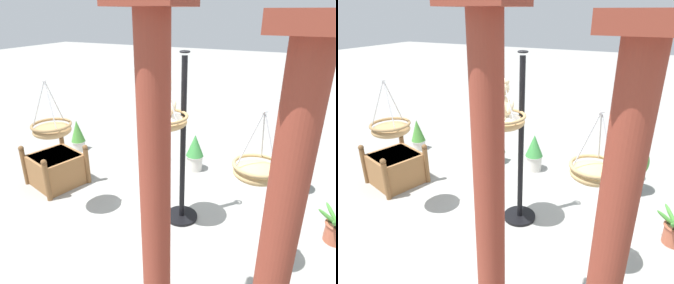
{
  "view_description": "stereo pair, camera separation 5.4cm",
  "coord_description": "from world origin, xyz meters",
  "views": [
    {
      "loc": [
        -1.49,
        3.27,
        2.66
      ],
      "look_at": [
        -0.01,
        0.1,
        1.16
      ],
      "focal_mm": 32.72,
      "sensor_mm": 36.0,
      "label": 1
    },
    {
      "loc": [
        -1.54,
        3.25,
        2.66
      ],
      "look_at": [
        -0.01,
        0.1,
        1.16
      ],
      "focal_mm": 32.72,
      "sensor_mm": 36.0,
      "label": 2
    }
  ],
  "objects": [
    {
      "name": "ground_plane",
      "position": [
        0.0,
        0.0,
        0.0
      ],
      "size": [
        40.0,
        40.0,
        0.0
      ],
      "primitive_type": "plane",
      "color": "gray"
    },
    {
      "name": "display_pole_central",
      "position": [
        -0.16,
        -0.01,
        0.68
      ],
      "size": [
        0.44,
        0.44,
        2.26
      ],
      "color": "black",
      "rests_on": "ground"
    },
    {
      "name": "hanging_basket_with_teddy",
      "position": [
        -0.01,
        0.24,
        1.49
      ],
      "size": [
        0.58,
        0.58,
        0.67
      ],
      "color": "tan"
    },
    {
      "name": "teddy_bear",
      "position": [
        -0.01,
        0.26,
        1.71
      ],
      "size": [
        0.34,
        0.3,
        0.5
      ],
      "color": "beige"
    },
    {
      "name": "hanging_basket_left_high",
      "position": [
        -1.17,
        0.58,
        1.26
      ],
      "size": [
        0.48,
        0.48,
        0.7
      ],
      "color": "tan"
    },
    {
      "name": "hanging_basket_right_low",
      "position": [
        1.39,
        0.6,
        1.28
      ],
      "size": [
        0.5,
        0.5,
        0.73
      ],
      "color": "#A37F51"
    },
    {
      "name": "greenhouse_pillar_right",
      "position": [
        -0.66,
        1.7,
        1.34
      ],
      "size": [
        0.4,
        0.4,
        2.79
      ],
      "color": "brown",
      "rests_on": "ground"
    },
    {
      "name": "greenhouse_pillar_far_back",
      "position": [
        -1.47,
        1.75,
        1.29
      ],
      "size": [
        0.39,
        0.39,
        2.68
      ],
      "color": "brown",
      "rests_on": "ground"
    },
    {
      "name": "wooden_planter_box",
      "position": [
        2.07,
        0.0,
        0.28
      ],
      "size": [
        0.99,
        0.97,
        0.69
      ],
      "color": "olive",
      "rests_on": "ground"
    },
    {
      "name": "potted_plant_fern_front",
      "position": [
        2.65,
        -1.22,
        0.32
      ],
      "size": [
        0.29,
        0.29,
        0.64
      ],
      "color": "beige",
      "rests_on": "ground"
    },
    {
      "name": "potted_plant_flowering_red",
      "position": [
        0.17,
        -1.41,
        0.35
      ],
      "size": [
        0.32,
        0.32,
        0.68
      ],
      "color": "beige",
      "rests_on": "ground"
    },
    {
      "name": "potted_plant_bushy_green",
      "position": [
        -1.51,
        -1.38,
        0.42
      ],
      "size": [
        0.37,
        0.37,
        0.79
      ],
      "color": "beige",
      "rests_on": "ground"
    },
    {
      "name": "potted_plant_small_succulent",
      "position": [
        0.9,
        -1.4,
        0.34
      ],
      "size": [
        0.29,
        0.29,
        0.67
      ],
      "color": "#2D5638",
      "rests_on": "ground"
    }
  ]
}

